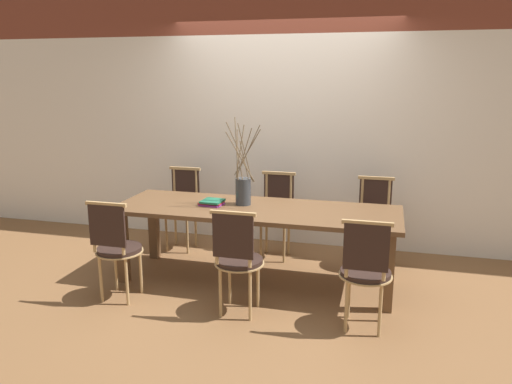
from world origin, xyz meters
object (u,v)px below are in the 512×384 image
Objects in this scene: chair_near_center at (366,269)px; chair_far_center at (374,218)px; dining_table at (256,217)px; vase_centerpiece at (243,189)px; book_stack at (212,202)px.

chair_far_center is (0.02, 1.41, 0.00)m from chair_near_center.
chair_near_center reaches higher than dining_table.
chair_far_center is at bearing 27.15° from vase_centerpiece.
vase_centerpiece is at bearing 17.85° from book_stack.
dining_table is 2.90× the size of chair_far_center.
book_stack is (-1.47, 0.70, 0.24)m from chair_near_center.
chair_near_center is 1.11× the size of vase_centerpiece.
chair_far_center is at bearing 33.67° from dining_table.
chair_near_center is 1.41m from chair_far_center.
dining_table is 0.29m from vase_centerpiece.
book_stack is (-0.43, -0.00, 0.11)m from dining_table.
dining_table is 3.20× the size of vase_centerpiece.
vase_centerpiece reaches higher than book_stack.
chair_far_center reaches higher than dining_table.
chair_far_center is 1.66m from book_stack.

